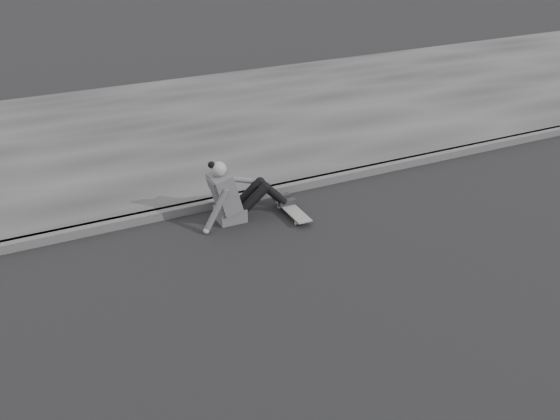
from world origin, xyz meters
The scene contains 5 objects.
ground centered at (0.00, 0.00, 0.00)m, with size 80.00×80.00×0.00m, color black.
curb centered at (0.00, 2.58, 0.06)m, with size 24.00×0.16×0.12m, color #4F4F4F.
sidewalk centered at (0.00, 5.60, 0.06)m, with size 24.00×6.00×0.12m, color #3C3C3C.
skateboard centered at (-2.22, 1.89, 0.07)m, with size 0.20×0.78×0.09m.
seated_woman centered at (-2.95, 2.13, 0.36)m, with size 1.38×0.46×0.88m.
Camera 1 is at (-5.60, -4.74, 3.98)m, focal length 40.00 mm.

